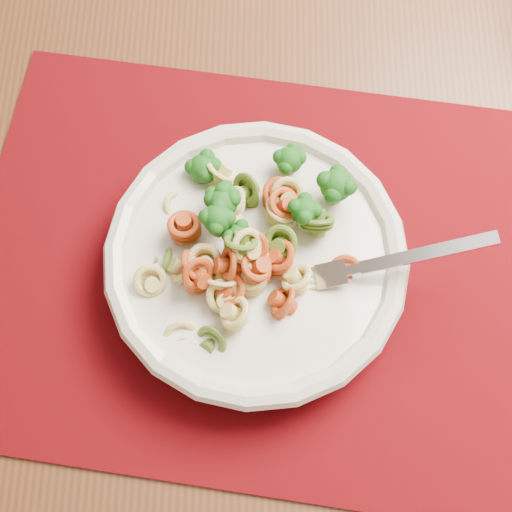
{
  "coord_description": "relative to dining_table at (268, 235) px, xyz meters",
  "views": [
    {
      "loc": [
        -0.45,
        -1.07,
        1.32
      ],
      "look_at": [
        -0.46,
        -0.86,
        0.76
      ],
      "focal_mm": 50.0,
      "sensor_mm": 36.0,
      "label": 1
    }
  ],
  "objects": [
    {
      "name": "fork",
      "position": [
        0.06,
        -0.09,
        0.14
      ],
      "size": [
        0.18,
        0.06,
        0.08
      ],
      "primitive_type": null,
      "rotation": [
        0.0,
        -0.35,
        0.18
      ],
      "color": "silver",
      "rests_on": "pasta_bowl"
    },
    {
      "name": "pasta_bowl",
      "position": [
        -0.01,
        -0.08,
        0.13
      ],
      "size": [
        0.26,
        0.26,
        0.05
      ],
      "color": "beige",
      "rests_on": "placemat"
    },
    {
      "name": "pasta_broccoli_heap",
      "position": [
        -0.01,
        -0.08,
        0.14
      ],
      "size": [
        0.22,
        0.22,
        0.06
      ],
      "primitive_type": null,
      "color": "#DACC6C",
      "rests_on": "pasta_bowl"
    },
    {
      "name": "dining_table",
      "position": [
        0.0,
        0.0,
        0.0
      ],
      "size": [
        1.45,
        0.97,
        0.71
      ],
      "rotation": [
        0.0,
        0.0,
        0.05
      ],
      "color": "#592C19",
      "rests_on": "ground"
    },
    {
      "name": "placemat",
      "position": [
        -0.01,
        -0.07,
        0.1
      ],
      "size": [
        0.53,
        0.43,
        0.0
      ],
      "primitive_type": "cube",
      "rotation": [
        0.0,
        0.0,
        -0.09
      ],
      "color": "#5B030B",
      "rests_on": "dining_table"
    }
  ]
}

